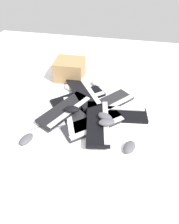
{
  "coord_description": "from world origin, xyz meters",
  "views": [
    {
      "loc": [
        0.18,
        -1.03,
        1.0
      ],
      "look_at": [
        -0.03,
        0.06,
        0.03
      ],
      "focal_mm": 32.0,
      "sensor_mm": 36.0,
      "label": 1
    }
  ],
  "objects_px": {
    "mouse_6": "(129,147)",
    "mouse_0": "(26,139)",
    "keyboard_4": "(94,124)",
    "mouse_4": "(107,122)",
    "keyboard_5": "(98,122)",
    "keyboard_6": "(83,92)",
    "keyboard_2": "(78,98)",
    "mouse_5": "(69,87)",
    "mouse_3": "(72,109)",
    "mouse_2": "(105,117)",
    "cardboard_box": "(70,69)",
    "keyboard_7": "(65,110)",
    "keyboard_3": "(76,115)",
    "mouse_1": "(96,84)",
    "keyboard_0": "(117,114)",
    "keyboard_1": "(108,104)"
  },
  "relations": [
    {
      "from": "keyboard_2",
      "to": "keyboard_7",
      "type": "bearing_deg",
      "value": -105.16
    },
    {
      "from": "keyboard_1",
      "to": "keyboard_3",
      "type": "distance_m",
      "value": 0.28
    },
    {
      "from": "mouse_1",
      "to": "mouse_6",
      "type": "relative_size",
      "value": 1.0
    },
    {
      "from": "keyboard_0",
      "to": "mouse_6",
      "type": "height_order",
      "value": "mouse_6"
    },
    {
      "from": "keyboard_2",
      "to": "mouse_5",
      "type": "distance_m",
      "value": 0.17
    },
    {
      "from": "keyboard_4",
      "to": "mouse_1",
      "type": "bearing_deg",
      "value": 98.03
    },
    {
      "from": "keyboard_6",
      "to": "keyboard_7",
      "type": "height_order",
      "value": "same"
    },
    {
      "from": "mouse_0",
      "to": "mouse_6",
      "type": "height_order",
      "value": "same"
    },
    {
      "from": "mouse_0",
      "to": "mouse_1",
      "type": "distance_m",
      "value": 0.81
    },
    {
      "from": "keyboard_2",
      "to": "mouse_2",
      "type": "height_order",
      "value": "mouse_2"
    },
    {
      "from": "cardboard_box",
      "to": "keyboard_6",
      "type": "bearing_deg",
      "value": -54.6
    },
    {
      "from": "mouse_4",
      "to": "mouse_5",
      "type": "relative_size",
      "value": 1.0
    },
    {
      "from": "keyboard_2",
      "to": "mouse_0",
      "type": "relative_size",
      "value": 3.92
    },
    {
      "from": "keyboard_5",
      "to": "mouse_3",
      "type": "distance_m",
      "value": 0.21
    },
    {
      "from": "keyboard_2",
      "to": "mouse_6",
      "type": "relative_size",
      "value": 3.92
    },
    {
      "from": "keyboard_7",
      "to": "mouse_3",
      "type": "relative_size",
      "value": 4.18
    },
    {
      "from": "mouse_3",
      "to": "keyboard_2",
      "type": "bearing_deg",
      "value": -95.78
    },
    {
      "from": "keyboard_5",
      "to": "mouse_6",
      "type": "relative_size",
      "value": 4.18
    },
    {
      "from": "mouse_3",
      "to": "mouse_4",
      "type": "distance_m",
      "value": 0.28
    },
    {
      "from": "keyboard_3",
      "to": "mouse_1",
      "type": "bearing_deg",
      "value": 79.76
    },
    {
      "from": "keyboard_4",
      "to": "mouse_5",
      "type": "height_order",
      "value": "mouse_5"
    },
    {
      "from": "keyboard_2",
      "to": "keyboard_3",
      "type": "xyz_separation_m",
      "value": [
        0.03,
        -0.21,
        0.0
      ]
    },
    {
      "from": "mouse_0",
      "to": "mouse_6",
      "type": "distance_m",
      "value": 0.66
    },
    {
      "from": "keyboard_3",
      "to": "keyboard_7",
      "type": "distance_m",
      "value": 0.09
    },
    {
      "from": "keyboard_4",
      "to": "cardboard_box",
      "type": "distance_m",
      "value": 0.68
    },
    {
      "from": "keyboard_5",
      "to": "keyboard_6",
      "type": "distance_m",
      "value": 0.38
    },
    {
      "from": "keyboard_3",
      "to": "keyboard_5",
      "type": "relative_size",
      "value": 1.01
    },
    {
      "from": "keyboard_6",
      "to": "keyboard_4",
      "type": "bearing_deg",
      "value": -65.01
    },
    {
      "from": "keyboard_1",
      "to": "keyboard_0",
      "type": "bearing_deg",
      "value": -52.04
    },
    {
      "from": "mouse_6",
      "to": "keyboard_6",
      "type": "bearing_deg",
      "value": 60.48
    },
    {
      "from": "keyboard_5",
      "to": "cardboard_box",
      "type": "bearing_deg",
      "value": 121.75
    },
    {
      "from": "mouse_1",
      "to": "keyboard_4",
      "type": "bearing_deg",
      "value": -51.65
    },
    {
      "from": "mouse_0",
      "to": "keyboard_6",
      "type": "bearing_deg",
      "value": 173.17
    },
    {
      "from": "keyboard_4",
      "to": "mouse_4",
      "type": "xyz_separation_m",
      "value": [
        0.09,
        -0.03,
        0.07
      ]
    },
    {
      "from": "keyboard_0",
      "to": "mouse_3",
      "type": "distance_m",
      "value": 0.34
    },
    {
      "from": "keyboard_5",
      "to": "mouse_1",
      "type": "xyz_separation_m",
      "value": [
        -0.1,
        0.51,
        -0.02
      ]
    },
    {
      "from": "mouse_0",
      "to": "mouse_4",
      "type": "bearing_deg",
      "value": 129.52
    },
    {
      "from": "keyboard_7",
      "to": "mouse_1",
      "type": "bearing_deg",
      "value": 69.25
    },
    {
      "from": "keyboard_1",
      "to": "keyboard_6",
      "type": "relative_size",
      "value": 0.95
    },
    {
      "from": "mouse_2",
      "to": "cardboard_box",
      "type": "bearing_deg",
      "value": -25.28
    },
    {
      "from": "mouse_6",
      "to": "mouse_0",
      "type": "bearing_deg",
      "value": 116.49
    },
    {
      "from": "keyboard_1",
      "to": "mouse_0",
      "type": "distance_m",
      "value": 0.67
    },
    {
      "from": "keyboard_7",
      "to": "cardboard_box",
      "type": "bearing_deg",
      "value": 101.37
    },
    {
      "from": "keyboard_4",
      "to": "mouse_6",
      "type": "bearing_deg",
      "value": -32.77
    },
    {
      "from": "keyboard_5",
      "to": "mouse_6",
      "type": "height_order",
      "value": "keyboard_5"
    },
    {
      "from": "keyboard_0",
      "to": "mouse_3",
      "type": "height_order",
      "value": "mouse_3"
    },
    {
      "from": "keyboard_5",
      "to": "keyboard_1",
      "type": "bearing_deg",
      "value": 81.68
    },
    {
      "from": "keyboard_7",
      "to": "mouse_4",
      "type": "height_order",
      "value": "mouse_4"
    },
    {
      "from": "mouse_1",
      "to": "keyboard_5",
      "type": "bearing_deg",
      "value": -48.5
    },
    {
      "from": "keyboard_7",
      "to": "mouse_2",
      "type": "height_order",
      "value": "mouse_2"
    }
  ]
}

